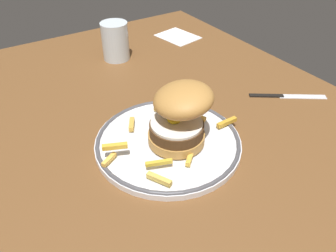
% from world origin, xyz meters
% --- Properties ---
extents(ground_plane, '(1.36, 0.87, 0.04)m').
position_xyz_m(ground_plane, '(0.00, 0.00, -0.02)').
color(ground_plane, brown).
extents(dinner_plate, '(0.28, 0.28, 0.02)m').
position_xyz_m(dinner_plate, '(-0.04, -0.04, 0.01)').
color(dinner_plate, silver).
rests_on(dinner_plate, ground_plane).
extents(burger, '(0.15, 0.15, 0.12)m').
position_xyz_m(burger, '(-0.03, -0.02, 0.07)').
color(burger, '#B7823D').
rests_on(burger, dinner_plate).
extents(fries_pile, '(0.21, 0.29, 0.03)m').
position_xyz_m(fries_pile, '(-0.03, -0.05, 0.02)').
color(fries_pile, gold).
rests_on(fries_pile, dinner_plate).
extents(water_glass, '(0.07, 0.07, 0.10)m').
position_xyz_m(water_glass, '(-0.44, 0.04, 0.05)').
color(water_glass, silver).
rests_on(water_glass, ground_plane).
extents(knife, '(0.11, 0.16, 0.01)m').
position_xyz_m(knife, '(-0.04, 0.28, 0.00)').
color(knife, black).
rests_on(knife, ground_plane).
extents(napkin, '(0.14, 0.12, 0.00)m').
position_xyz_m(napkin, '(-0.47, 0.28, 0.00)').
color(napkin, white).
rests_on(napkin, ground_plane).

